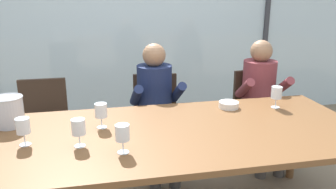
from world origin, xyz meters
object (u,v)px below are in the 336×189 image
at_px(person_navy_polo, 156,101).
at_px(ice_bucket_primary, 9,111).
at_px(tasting_bowl, 229,105).
at_px(wine_glass_near_bucket, 79,128).
at_px(wine_glass_center_pour, 101,111).
at_px(wine_glass_by_right_taster, 122,134).
at_px(person_maroon_top, 261,95).
at_px(wine_glass_by_left_taster, 277,93).
at_px(chair_center, 257,108).
at_px(wine_glass_spare_empty, 23,127).
at_px(chair_left_of_center, 156,114).
at_px(chair_near_curtain, 44,121).
at_px(dining_table, 178,139).

distance_m(person_navy_polo, ice_bucket_primary, 1.25).
distance_m(tasting_bowl, wine_glass_near_bucket, 1.25).
bearing_deg(person_navy_polo, wine_glass_center_pour, -129.14).
distance_m(ice_bucket_primary, wine_glass_by_right_taster, 0.93).
bearing_deg(person_maroon_top, wine_glass_near_bucket, -147.03).
xyz_separation_m(person_maroon_top, wine_glass_by_left_taster, (-0.15, -0.54, 0.18)).
bearing_deg(chair_center, wine_glass_spare_empty, -160.80).
height_order(person_maroon_top, wine_glass_spare_empty, person_maroon_top).
bearing_deg(person_navy_polo, ice_bucket_primary, -157.93).
relative_size(chair_center, wine_glass_near_bucket, 5.15).
bearing_deg(tasting_bowl, ice_bucket_primary, -178.09).
bearing_deg(ice_bucket_primary, chair_left_of_center, 30.06).
height_order(chair_near_curtain, person_maroon_top, person_maroon_top).
distance_m(chair_near_curtain, wine_glass_by_right_taster, 1.44).
height_order(person_navy_polo, ice_bucket_primary, person_navy_polo).
bearing_deg(tasting_bowl, wine_glass_center_pour, -168.00).
relative_size(ice_bucket_primary, wine_glass_center_pour, 1.23).
distance_m(wine_glass_center_pour, wine_glass_by_right_taster, 0.43).
bearing_deg(person_navy_polo, dining_table, -92.47).
distance_m(dining_table, wine_glass_near_bucket, 0.68).
bearing_deg(wine_glass_spare_empty, wine_glass_by_right_taster, -21.38).
relative_size(chair_left_of_center, wine_glass_by_right_taster, 5.15).
distance_m(dining_table, wine_glass_center_pour, 0.56).
height_order(chair_near_curtain, wine_glass_near_bucket, wine_glass_near_bucket).
xyz_separation_m(chair_center, person_maroon_top, (-0.02, -0.12, 0.17)).
height_order(chair_center, wine_glass_by_right_taster, wine_glass_by_right_taster).
bearing_deg(wine_glass_by_right_taster, person_navy_polo, 70.46).
distance_m(chair_center, wine_glass_spare_empty, 2.27).
bearing_deg(chair_near_curtain, wine_glass_center_pour, -58.16).
distance_m(person_maroon_top, wine_glass_by_right_taster, 1.80).
xyz_separation_m(wine_glass_by_left_taster, wine_glass_near_bucket, (-1.52, -0.42, -0.00)).
bearing_deg(tasting_bowl, wine_glass_by_right_taster, -144.99).
bearing_deg(wine_glass_near_bucket, chair_near_curtain, 108.59).
bearing_deg(ice_bucket_primary, chair_near_curtain, 80.80).
bearing_deg(dining_table, ice_bucket_primary, 164.13).
distance_m(chair_left_of_center, wine_glass_spare_empty, 1.45).
relative_size(wine_glass_by_right_taster, wine_glass_spare_empty, 1.00).
relative_size(chair_left_of_center, tasting_bowl, 5.64).
xyz_separation_m(dining_table, tasting_bowl, (0.50, 0.37, 0.09)).
height_order(chair_center, ice_bucket_primary, ice_bucket_primary).
xyz_separation_m(chair_left_of_center, tasting_bowl, (0.49, -0.60, 0.26)).
height_order(chair_left_of_center, chair_center, same).
bearing_deg(chair_near_curtain, tasting_bowl, -21.89).
bearing_deg(tasting_bowl, wine_glass_by_left_taster, -10.87).
distance_m(wine_glass_by_left_taster, wine_glass_center_pour, 1.39).
relative_size(dining_table, person_maroon_top, 2.11).
bearing_deg(chair_near_curtain, wine_glass_near_bucket, -71.01).
bearing_deg(wine_glass_center_pour, ice_bucket_primary, 165.56).
bearing_deg(wine_glass_near_bucket, dining_table, 9.92).
bearing_deg(person_navy_polo, tasting_bowl, -45.33).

